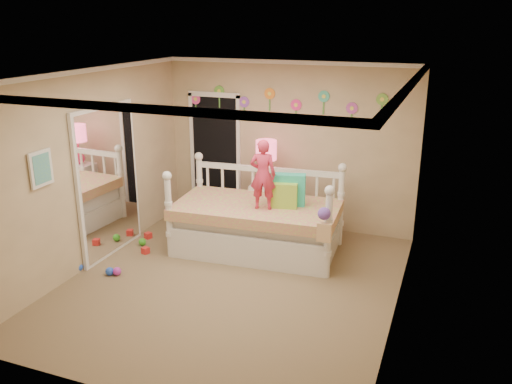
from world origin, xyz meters
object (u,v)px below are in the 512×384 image
at_px(daybed, 257,209).
at_px(table_lamp, 266,156).
at_px(nightstand, 266,208).
at_px(child, 263,175).

height_order(daybed, table_lamp, table_lamp).
xyz_separation_m(daybed, nightstand, (-0.13, 0.72, -0.25)).
bearing_deg(table_lamp, daybed, -79.90).
relative_size(child, table_lamp, 1.40).
bearing_deg(child, daybed, -57.98).
xyz_separation_m(nightstand, table_lamp, (0.00, 0.00, 0.84)).
bearing_deg(daybed, nightstand, 96.05).
relative_size(child, nightstand, 1.27).
distance_m(daybed, table_lamp, 0.94).
xyz_separation_m(daybed, table_lamp, (-0.13, 0.72, 0.59)).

